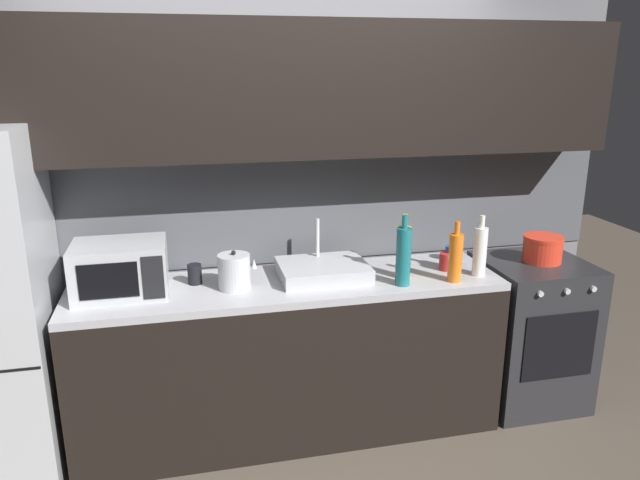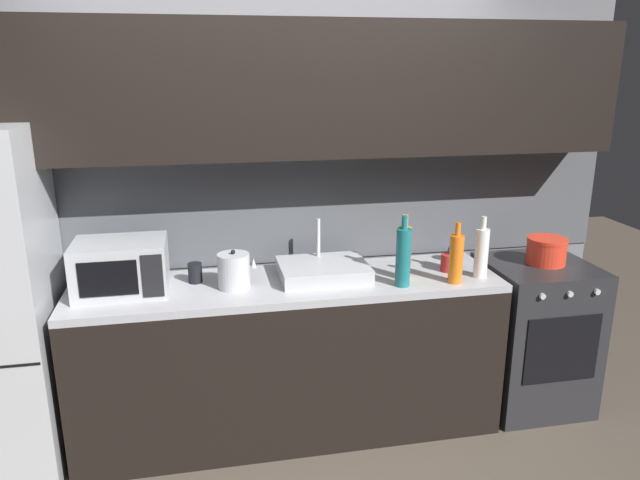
% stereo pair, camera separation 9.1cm
% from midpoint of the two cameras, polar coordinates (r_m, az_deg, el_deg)
% --- Properties ---
extents(back_wall, '(4.05, 0.44, 2.50)m').
position_cam_midpoint_polar(back_wall, '(3.39, -4.86, 8.13)').
color(back_wall, slate).
rests_on(back_wall, ground).
extents(counter_run, '(2.31, 0.60, 0.90)m').
position_cam_midpoint_polar(counter_run, '(3.44, -3.66, -11.01)').
color(counter_run, black).
rests_on(counter_run, ground).
extents(oven_range, '(0.60, 0.62, 0.90)m').
position_cam_midpoint_polar(oven_range, '(3.94, 18.57, -8.19)').
color(oven_range, '#232326').
rests_on(oven_range, ground).
extents(microwave, '(0.46, 0.35, 0.27)m').
position_cam_midpoint_polar(microwave, '(3.22, -19.15, -2.60)').
color(microwave, '#A8AAAF').
rests_on(microwave, counter_run).
extents(sink_basin, '(0.48, 0.38, 0.30)m').
position_cam_midpoint_polar(sink_basin, '(3.31, -0.52, -2.86)').
color(sink_basin, '#ADAFB5').
rests_on(sink_basin, counter_run).
extents(kettle, '(0.20, 0.17, 0.21)m').
position_cam_midpoint_polar(kettle, '(3.17, -8.92, -2.98)').
color(kettle, '#B7BABF').
rests_on(kettle, counter_run).
extents(wine_bottle_teal, '(0.08, 0.08, 0.38)m').
position_cam_midpoint_polar(wine_bottle_teal, '(3.18, 7.09, -1.50)').
color(wine_bottle_teal, '#19666B').
rests_on(wine_bottle_teal, counter_run).
extents(wine_bottle_orange, '(0.08, 0.08, 0.33)m').
position_cam_midpoint_polar(wine_bottle_orange, '(3.29, 11.93, -1.58)').
color(wine_bottle_orange, orange).
rests_on(wine_bottle_orange, counter_run).
extents(wine_bottle_white, '(0.07, 0.07, 0.34)m').
position_cam_midpoint_polar(wine_bottle_white, '(3.41, 14.17, -0.99)').
color(wine_bottle_white, silver).
rests_on(wine_bottle_white, counter_run).
extents(wine_bottle_yellow, '(0.08, 0.08, 0.36)m').
position_cam_midpoint_polar(wine_bottle_yellow, '(3.30, 7.14, -1.06)').
color(wine_bottle_yellow, gold).
rests_on(wine_bottle_yellow, counter_run).
extents(mug_blue, '(0.09, 0.09, 0.09)m').
position_cam_midpoint_polar(mug_blue, '(3.67, 11.75, -1.21)').
color(mug_blue, '#234299').
rests_on(mug_blue, counter_run).
extents(mug_red, '(0.08, 0.08, 0.10)m').
position_cam_midpoint_polar(mug_red, '(3.49, 11.15, -2.03)').
color(mug_red, '#A82323').
rests_on(mug_red, counter_run).
extents(mug_dark, '(0.07, 0.07, 0.11)m').
position_cam_midpoint_polar(mug_dark, '(3.29, -12.55, -3.17)').
color(mug_dark, black).
rests_on(mug_dark, counter_run).
extents(cooking_pot, '(0.23, 0.23, 0.16)m').
position_cam_midpoint_polar(cooking_pot, '(3.78, 19.68, -0.79)').
color(cooking_pot, red).
rests_on(cooking_pot, oven_range).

